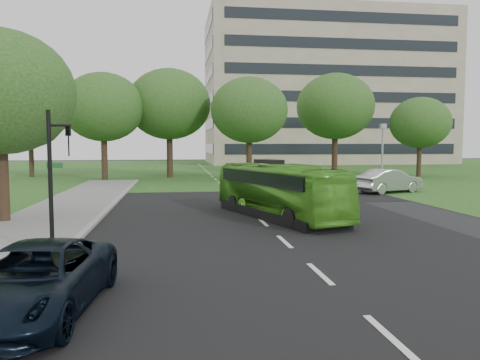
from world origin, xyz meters
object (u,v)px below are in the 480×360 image
(office_building, at_px, (324,91))
(tree_park_b, at_px, (169,104))
(sedan, at_px, (389,181))
(tree_side_near, at_px, (0,92))
(camera_pole, at_px, (382,148))
(tree_park_f, at_px, (30,121))
(traffic_light, at_px, (55,174))
(tree_park_c, at_px, (249,110))
(bus, at_px, (278,191))
(tree_park_a, at_px, (103,107))
(tree_park_e, at_px, (420,123))
(suv, at_px, (34,280))
(tree_park_d, at_px, (335,107))

(office_building, relative_size, tree_park_b, 3.76)
(tree_park_b, relative_size, sedan, 2.14)
(tree_side_near, xyz_separation_m, camera_pole, (21.57, 10.38, -2.44))
(tree_park_f, bearing_deg, traffic_light, -72.86)
(tree_side_near, bearing_deg, tree_park_f, 104.05)
(tree_park_c, height_order, bus, tree_park_c)
(tree_park_a, bearing_deg, camera_pole, -32.41)
(sedan, bearing_deg, tree_side_near, 91.95)
(tree_park_b, height_order, tree_park_e, tree_park_b)
(sedan, xyz_separation_m, camera_pole, (-0.12, 0.86, 2.24))
(tree_park_a, height_order, tree_park_c, tree_park_a)
(office_building, xyz_separation_m, tree_park_e, (-1.24, -35.15, -7.05))
(tree_park_b, relative_size, traffic_light, 2.46)
(tree_park_c, bearing_deg, tree_park_e, 4.57)
(tree_park_c, relative_size, tree_side_near, 1.17)
(tree_park_c, height_order, sedan, tree_park_c)
(tree_side_near, bearing_deg, traffic_light, -61.35)
(tree_park_b, distance_m, suv, 37.80)
(sedan, relative_size, camera_pole, 1.05)
(tree_park_d, height_order, traffic_light, tree_park_d)
(tree_park_d, height_order, tree_park_e, tree_park_d)
(office_building, height_order, traffic_light, office_building)
(tree_park_a, relative_size, camera_pole, 2.07)
(tree_park_f, height_order, traffic_light, tree_park_f)
(tree_park_d, xyz_separation_m, tree_park_e, (7.90, -2.79, -1.74))
(tree_park_a, relative_size, tree_side_near, 1.21)
(tree_park_c, xyz_separation_m, traffic_light, (-10.15, -29.18, -3.88))
(tree_park_c, xyz_separation_m, suv, (-9.59, -33.40, -5.72))
(tree_park_a, height_order, tree_park_d, tree_park_d)
(tree_park_a, xyz_separation_m, suv, (3.69, -34.85, -5.97))
(tree_park_d, relative_size, sedan, 2.14)
(traffic_light, bearing_deg, office_building, 68.27)
(suv, bearing_deg, sedan, 56.24)
(suv, xyz_separation_m, camera_pole, (17.19, 21.59, 2.37))
(camera_pole, bearing_deg, suv, -143.19)
(sedan, bearing_deg, office_building, -34.53)
(tree_park_d, bearing_deg, tree_side_near, -131.92)
(tree_park_c, bearing_deg, traffic_light, -109.18)
(tree_park_c, height_order, tree_side_near, tree_park_c)
(tree_park_e, height_order, suv, tree_park_e)
(tree_park_e, relative_size, sedan, 1.61)
(traffic_light, bearing_deg, tree_park_f, 109.24)
(suv, bearing_deg, tree_park_d, 68.90)
(office_building, bearing_deg, tree_side_near, -119.21)
(tree_park_a, relative_size, bus, 1.12)
(tree_park_c, distance_m, tree_side_near, 26.24)
(office_building, bearing_deg, traffic_light, -113.82)
(office_building, relative_size, camera_pole, 8.45)
(tree_park_d, bearing_deg, bus, -114.28)
(tree_park_f, bearing_deg, sedan, -33.48)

